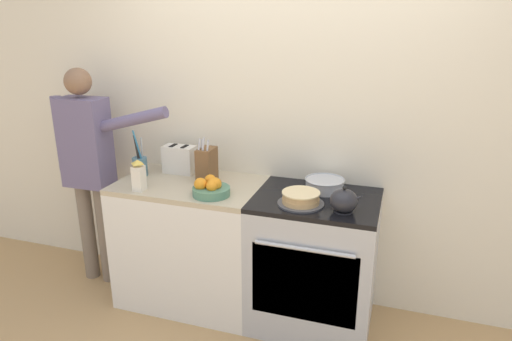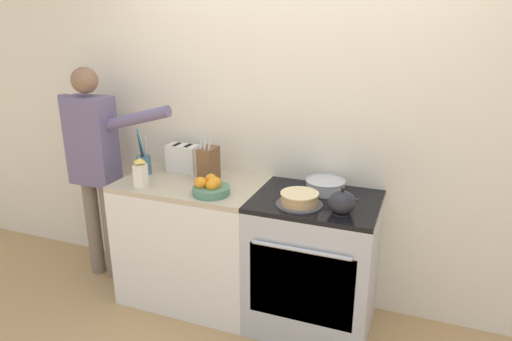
{
  "view_description": "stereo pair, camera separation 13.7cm",
  "coord_description": "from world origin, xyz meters",
  "px_view_note": "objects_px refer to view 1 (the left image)",
  "views": [
    {
      "loc": [
        0.71,
        -2.32,
        1.97
      ],
      "look_at": [
        -0.14,
        0.28,
        1.05
      ],
      "focal_mm": 32.0,
      "sensor_mm": 36.0,
      "label": 1
    },
    {
      "loc": [
        0.84,
        -2.27,
        1.97
      ],
      "look_at": [
        -0.14,
        0.28,
        1.05
      ],
      "focal_mm": 32.0,
      "sensor_mm": 36.0,
      "label": 2
    }
  ],
  "objects_px": {
    "utensil_crock": "(140,165)",
    "toaster": "(180,159)",
    "stove_range": "(313,262)",
    "person_baker": "(89,160)",
    "layer_cake": "(301,198)",
    "milk_carton": "(139,176)",
    "mixing_bowl": "(325,185)",
    "fruit_bowl": "(211,188)",
    "tea_kettle": "(344,201)",
    "knife_block": "(207,165)"
  },
  "relations": [
    {
      "from": "utensil_crock",
      "to": "toaster",
      "type": "distance_m",
      "value": 0.28
    },
    {
      "from": "tea_kettle",
      "to": "toaster",
      "type": "distance_m",
      "value": 1.27
    },
    {
      "from": "tea_kettle",
      "to": "utensil_crock",
      "type": "bearing_deg",
      "value": 172.47
    },
    {
      "from": "stove_range",
      "to": "person_baker",
      "type": "xyz_separation_m",
      "value": [
        -1.69,
        0.01,
        0.53
      ]
    },
    {
      "from": "tea_kettle",
      "to": "mixing_bowl",
      "type": "xyz_separation_m",
      "value": [
        -0.17,
        0.3,
        -0.03
      ]
    },
    {
      "from": "tea_kettle",
      "to": "mixing_bowl",
      "type": "distance_m",
      "value": 0.35
    },
    {
      "from": "layer_cake",
      "to": "fruit_bowl",
      "type": "height_order",
      "value": "fruit_bowl"
    },
    {
      "from": "layer_cake",
      "to": "person_baker",
      "type": "bearing_deg",
      "value": 175.06
    },
    {
      "from": "tea_kettle",
      "to": "toaster",
      "type": "height_order",
      "value": "toaster"
    },
    {
      "from": "utensil_crock",
      "to": "toaster",
      "type": "xyz_separation_m",
      "value": [
        0.24,
        0.15,
        0.02
      ]
    },
    {
      "from": "person_baker",
      "to": "mixing_bowl",
      "type": "bearing_deg",
      "value": -4.09
    },
    {
      "from": "fruit_bowl",
      "to": "person_baker",
      "type": "distance_m",
      "value": 1.06
    },
    {
      "from": "utensil_crock",
      "to": "tea_kettle",
      "type": "bearing_deg",
      "value": -7.53
    },
    {
      "from": "layer_cake",
      "to": "milk_carton",
      "type": "xyz_separation_m",
      "value": [
        -1.05,
        -0.1,
        0.06
      ]
    },
    {
      "from": "tea_kettle",
      "to": "toaster",
      "type": "bearing_deg",
      "value": 164.39
    },
    {
      "from": "mixing_bowl",
      "to": "milk_carton",
      "type": "bearing_deg",
      "value": -162.08
    },
    {
      "from": "stove_range",
      "to": "fruit_bowl",
      "type": "distance_m",
      "value": 0.83
    },
    {
      "from": "utensil_crock",
      "to": "toaster",
      "type": "bearing_deg",
      "value": 32.3
    },
    {
      "from": "stove_range",
      "to": "knife_block",
      "type": "height_order",
      "value": "knife_block"
    },
    {
      "from": "layer_cake",
      "to": "tea_kettle",
      "type": "relative_size",
      "value": 1.43
    },
    {
      "from": "milk_carton",
      "to": "fruit_bowl",
      "type": "bearing_deg",
      "value": 8.28
    },
    {
      "from": "person_baker",
      "to": "layer_cake",
      "type": "bearing_deg",
      "value": -13.44
    },
    {
      "from": "layer_cake",
      "to": "mixing_bowl",
      "type": "distance_m",
      "value": 0.29
    },
    {
      "from": "toaster",
      "to": "milk_carton",
      "type": "xyz_separation_m",
      "value": [
        -0.08,
        -0.41,
        0.0
      ]
    },
    {
      "from": "toaster",
      "to": "layer_cake",
      "type": "bearing_deg",
      "value": -17.86
    },
    {
      "from": "tea_kettle",
      "to": "milk_carton",
      "type": "bearing_deg",
      "value": -177.09
    },
    {
      "from": "toaster",
      "to": "utensil_crock",
      "type": "bearing_deg",
      "value": -147.7
    },
    {
      "from": "utensil_crock",
      "to": "fruit_bowl",
      "type": "distance_m",
      "value": 0.66
    },
    {
      "from": "tea_kettle",
      "to": "toaster",
      "type": "relative_size",
      "value": 0.81
    },
    {
      "from": "mixing_bowl",
      "to": "milk_carton",
      "type": "height_order",
      "value": "milk_carton"
    },
    {
      "from": "mixing_bowl",
      "to": "toaster",
      "type": "distance_m",
      "value": 1.06
    },
    {
      "from": "milk_carton",
      "to": "person_baker",
      "type": "height_order",
      "value": "person_baker"
    },
    {
      "from": "utensil_crock",
      "to": "toaster",
      "type": "height_order",
      "value": "utensil_crock"
    },
    {
      "from": "toaster",
      "to": "person_baker",
      "type": "height_order",
      "value": "person_baker"
    },
    {
      "from": "toaster",
      "to": "stove_range",
      "type": "bearing_deg",
      "value": -10.12
    },
    {
      "from": "knife_block",
      "to": "fruit_bowl",
      "type": "height_order",
      "value": "knife_block"
    },
    {
      "from": "mixing_bowl",
      "to": "layer_cake",
      "type": "bearing_deg",
      "value": -109.29
    },
    {
      "from": "fruit_bowl",
      "to": "mixing_bowl",
      "type": "bearing_deg",
      "value": 24.18
    },
    {
      "from": "person_baker",
      "to": "fruit_bowl",
      "type": "bearing_deg",
      "value": -17.72
    },
    {
      "from": "layer_cake",
      "to": "milk_carton",
      "type": "height_order",
      "value": "milk_carton"
    },
    {
      "from": "stove_range",
      "to": "mixing_bowl",
      "type": "xyz_separation_m",
      "value": [
        0.02,
        0.15,
        0.49
      ]
    },
    {
      "from": "utensil_crock",
      "to": "milk_carton",
      "type": "relative_size",
      "value": 1.61
    },
    {
      "from": "stove_range",
      "to": "utensil_crock",
      "type": "xyz_separation_m",
      "value": [
        -1.27,
        0.04,
        0.53
      ]
    },
    {
      "from": "utensil_crock",
      "to": "stove_range",
      "type": "bearing_deg",
      "value": -1.61
    },
    {
      "from": "person_baker",
      "to": "toaster",
      "type": "bearing_deg",
      "value": 6.24
    },
    {
      "from": "mixing_bowl",
      "to": "knife_block",
      "type": "height_order",
      "value": "knife_block"
    },
    {
      "from": "stove_range",
      "to": "person_baker",
      "type": "distance_m",
      "value": 1.77
    },
    {
      "from": "mixing_bowl",
      "to": "utensil_crock",
      "type": "xyz_separation_m",
      "value": [
        -1.3,
        -0.11,
        0.04
      ]
    },
    {
      "from": "stove_range",
      "to": "tea_kettle",
      "type": "height_order",
      "value": "tea_kettle"
    },
    {
      "from": "stove_range",
      "to": "milk_carton",
      "type": "height_order",
      "value": "milk_carton"
    }
  ]
}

